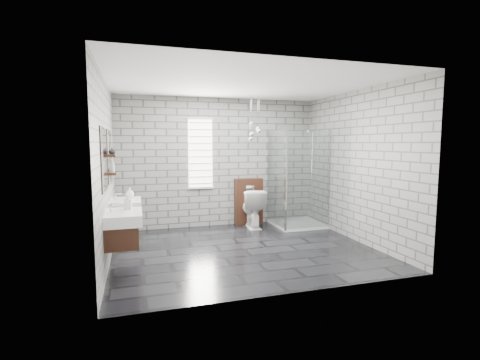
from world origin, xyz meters
name	(u,v)px	position (x,y,z in m)	size (l,w,h in m)	color
floor	(244,250)	(0.00, 0.00, -0.01)	(4.20, 3.60, 0.02)	black
ceiling	(244,83)	(0.00, 0.00, 2.71)	(4.20, 3.60, 0.02)	white
wall_back	(219,163)	(0.00, 1.81, 1.35)	(4.20, 0.02, 2.70)	gray
wall_front	(292,179)	(0.00, -1.81, 1.35)	(4.20, 0.02, 2.70)	gray
wall_left	(106,171)	(-2.11, 0.00, 1.35)	(0.02, 3.60, 2.70)	gray
wall_right	(356,166)	(2.11, 0.00, 1.35)	(0.02, 3.60, 2.70)	gray
vanity_left	(120,219)	(-1.91, -0.60, 0.76)	(0.47, 0.70, 1.57)	#391D11
vanity_right	(123,206)	(-1.91, 0.44, 0.76)	(0.47, 0.70, 1.57)	#391D11
shelf_lower	(112,174)	(-2.03, -0.05, 1.32)	(0.14, 0.30, 0.03)	#391D11
shelf_upper	(111,156)	(-2.03, -0.05, 1.58)	(0.14, 0.30, 0.03)	#391D11
window	(200,153)	(-0.40, 1.78, 1.55)	(0.56, 0.05, 1.48)	white
cistern_panel	(248,201)	(0.63, 1.70, 0.50)	(0.60, 0.20, 1.00)	#391D11
flush_plate	(250,188)	(0.63, 1.60, 0.80)	(0.18, 0.01, 0.12)	silver
shower_enclosure	(296,203)	(1.50, 1.18, 0.50)	(1.00, 1.00, 2.03)	white
pendant_cluster	(254,131)	(0.64, 1.38, 2.01)	(0.27, 0.27, 0.90)	silver
toilet	(252,208)	(0.63, 1.45, 0.40)	(0.45, 0.79, 0.80)	white
soap_bottle_a	(128,202)	(-1.81, -0.42, 0.96)	(0.10, 0.10, 0.21)	#B2B2B2
soap_bottle_b	(130,193)	(-1.80, 0.62, 0.94)	(0.14, 0.14, 0.18)	#B2B2B2
soap_bottle_c	(112,166)	(-2.02, -0.06, 1.43)	(0.08, 0.08, 0.20)	#B2B2B2
vase	(112,151)	(-2.02, 0.06, 1.65)	(0.10, 0.10, 0.10)	#B2B2B2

